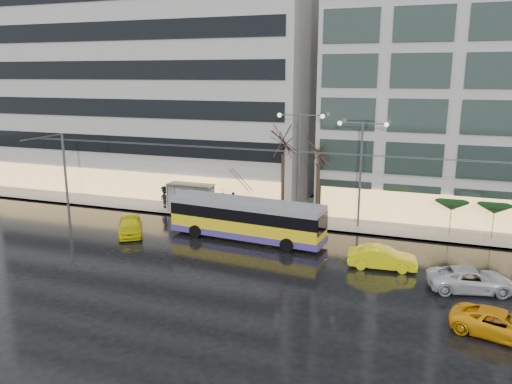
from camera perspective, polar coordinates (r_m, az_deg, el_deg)
The scene contains 20 objects.
ground at distance 33.60m, azimuth -3.18°, elevation -8.16°, with size 140.00×140.00×0.00m, color black.
sidewalk at distance 45.66m, azimuth 5.90°, elevation -2.25°, with size 80.00×10.00×0.15m, color gray.
kerb at distance 41.06m, azimuth 4.26°, elevation -4.02°, with size 80.00×0.10×0.15m, color slate.
building_left at distance 55.48m, azimuth -11.29°, elevation 11.92°, with size 34.00×14.00×22.00m, color #B2B0AA.
trolleybus at distance 37.76m, azimuth -1.09°, elevation -3.27°, with size 12.18×5.17×5.57m.
catenary at distance 39.23m, azimuth 2.53°, elevation 1.49°, with size 42.24×5.12×7.00m.
bus_shelter at distance 45.69m, azimuth -7.80°, elevation 0.14°, with size 4.20×1.60×2.51m.
street_lamp_near at distance 41.37m, azimuth 5.05°, elevation 4.52°, with size 3.96×0.36×9.03m.
street_lamp_far at distance 40.49m, azimuth 11.92°, elevation 3.70°, with size 3.96×0.36×8.53m.
tree_a at distance 41.80m, azimuth 3.14°, elevation 6.16°, with size 3.20×3.20×8.40m.
tree_b at distance 41.36m, azimuth 7.22°, elevation 5.04°, with size 3.20×3.20×7.70m.
parasol_a at distance 41.07m, azimuth 21.45°, elevation -1.48°, with size 2.50×2.50×2.65m.
parasol_b at distance 41.31m, azimuth 25.60°, elevation -1.79°, with size 2.50×2.50×2.65m.
taxi_a at distance 40.33m, azimuth -14.18°, elevation -3.70°, with size 1.81×4.49×1.53m, color yellow.
taxi_b at distance 33.54m, azimuth 14.24°, elevation -7.29°, with size 1.52×4.37×1.44m, color #FFF30D.
taxi_c at distance 27.31m, azimuth 26.25°, elevation -13.43°, with size 2.12×4.60×1.28m, color #FFAB0D.
sedan_silver at distance 31.92m, azimuth 23.38°, elevation -9.18°, with size 2.25×4.89×1.36m, color silver.
pedestrian_a at distance 44.95m, azimuth -3.84°, elevation -0.48°, with size 1.14×1.15×2.19m.
pedestrian_b at distance 45.37m, azimuth -2.65°, elevation -1.07°, with size 1.06×1.00×1.73m.
pedestrian_c at distance 46.91m, azimuth -10.35°, elevation -0.46°, with size 1.39×1.09×2.11m.
Camera 1 is at (12.10, -28.82, 12.32)m, focal length 35.00 mm.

